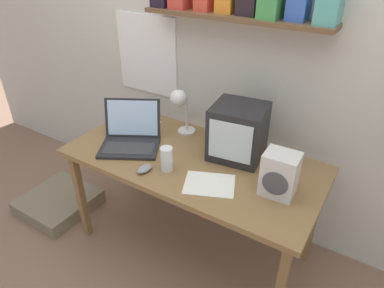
# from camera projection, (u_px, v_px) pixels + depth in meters

# --- Properties ---
(ground_plane) EXTENTS (12.00, 12.00, 0.00)m
(ground_plane) POSITION_uv_depth(u_px,v_px,m) (192.00, 245.00, 2.44)
(ground_plane) COLOR #8C6954
(back_wall) EXTENTS (5.60, 0.24, 2.60)m
(back_wall) POSITION_uv_depth(u_px,v_px,m) (234.00, 44.00, 2.13)
(back_wall) COLOR beige
(back_wall) RESTS_ON ground_plane
(corner_desk) EXTENTS (1.55, 0.75, 0.74)m
(corner_desk) POSITION_uv_depth(u_px,v_px,m) (192.00, 167.00, 2.09)
(corner_desk) COLOR olive
(corner_desk) RESTS_ON ground_plane
(crt_monitor) EXTENTS (0.34, 0.33, 0.33)m
(crt_monitor) POSITION_uv_depth(u_px,v_px,m) (238.00, 132.00, 2.01)
(crt_monitor) COLOR #232326
(crt_monitor) RESTS_ON corner_desk
(laptop) EXTENTS (0.47, 0.46, 0.26)m
(laptop) POSITION_uv_depth(u_px,v_px,m) (131.00, 135.00, 2.18)
(laptop) COLOR #232326
(laptop) RESTS_ON corner_desk
(desk_lamp) EXTENTS (0.13, 0.18, 0.32)m
(desk_lamp) POSITION_uv_depth(u_px,v_px,m) (180.00, 103.00, 2.19)
(desk_lamp) COLOR silver
(desk_lamp) RESTS_ON corner_desk
(juice_glass) EXTENTS (0.07, 0.07, 0.14)m
(juice_glass) POSITION_uv_depth(u_px,v_px,m) (167.00, 160.00, 1.93)
(juice_glass) COLOR white
(juice_glass) RESTS_ON corner_desk
(space_heater) EXTENTS (0.18, 0.15, 0.24)m
(space_heater) POSITION_uv_depth(u_px,v_px,m) (280.00, 174.00, 1.72)
(space_heater) COLOR silver
(space_heater) RESTS_ON corner_desk
(computer_mouse) EXTENTS (0.07, 0.11, 0.03)m
(computer_mouse) POSITION_uv_depth(u_px,v_px,m) (145.00, 169.00, 1.94)
(computer_mouse) COLOR gray
(computer_mouse) RESTS_ON corner_desk
(loose_paper_near_monitor) EXTENTS (0.33, 0.30, 0.00)m
(loose_paper_near_monitor) POSITION_uv_depth(u_px,v_px,m) (209.00, 184.00, 1.84)
(loose_paper_near_monitor) COLOR white
(loose_paper_near_monitor) RESTS_ON corner_desk
(printed_handout) EXTENTS (0.24, 0.23, 0.00)m
(printed_handout) POSITION_uv_depth(u_px,v_px,m) (145.00, 126.00, 2.42)
(printed_handout) COLOR white
(printed_handout) RESTS_ON corner_desk
(floor_cushion) EXTENTS (0.52, 0.52, 0.11)m
(floor_cushion) POSITION_uv_depth(u_px,v_px,m) (59.00, 202.00, 2.75)
(floor_cushion) COLOR gray
(floor_cushion) RESTS_ON ground_plane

